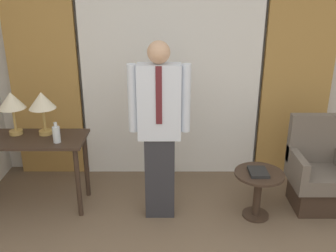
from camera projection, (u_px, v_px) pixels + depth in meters
name	position (u px, v px, depth m)	size (l,w,h in m)	color
wall_back	(171.00, 63.00, 4.41)	(10.00, 0.06, 2.70)	silver
curtain_sheer_center	(171.00, 71.00, 4.31)	(2.06, 0.06, 2.58)	white
curtain_drape_left	(44.00, 71.00, 4.31)	(0.80, 0.06, 2.58)	#B28442
curtain_drape_right	(298.00, 71.00, 4.31)	(0.80, 0.06, 2.58)	#B28442
desk	(30.00, 150.00, 3.81)	(1.15, 0.51, 0.78)	#38281E
table_lamp_left	(12.00, 102.00, 3.74)	(0.27, 0.27, 0.45)	tan
table_lamp_right	(42.00, 102.00, 3.74)	(0.27, 0.27, 0.45)	tan
bottle_near_edge	(57.00, 134.00, 3.63)	(0.07, 0.07, 0.21)	silver
person	(160.00, 126.00, 3.53)	(0.58, 0.21, 1.77)	#2D2D33
armchair	(317.00, 175.00, 3.91)	(0.56, 0.53, 0.97)	#38281E
side_table	(258.00, 187.00, 3.72)	(0.49, 0.49, 0.50)	#38281E
book	(258.00, 172.00, 3.65)	(0.18, 0.22, 0.03)	black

